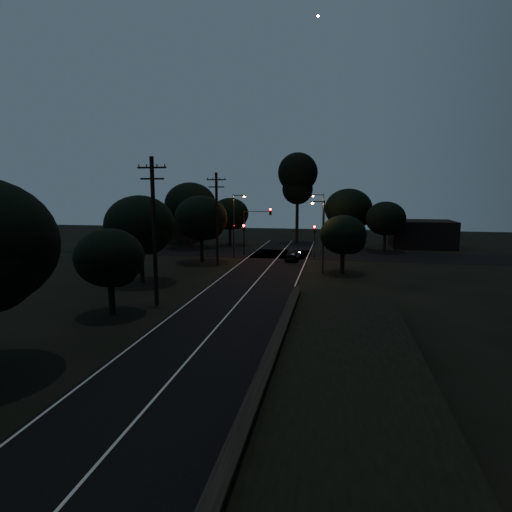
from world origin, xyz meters
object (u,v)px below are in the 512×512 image
(tall_pine, at_px, (298,178))
(signal_mast, at_px, (257,223))
(streetlight_a, at_px, (235,221))
(utility_pole_mid, at_px, (154,229))
(signal_right, at_px, (315,235))
(utility_pole_far, at_px, (217,218))
(streetlight_b, at_px, (322,219))
(streetlight_c, at_px, (322,231))
(car, at_px, (293,255))
(signal_left, at_px, (244,234))

(tall_pine, height_order, signal_mast, tall_pine)
(signal_mast, height_order, streetlight_a, streetlight_a)
(utility_pole_mid, bearing_deg, signal_right, 67.01)
(utility_pole_far, height_order, signal_right, utility_pole_far)
(streetlight_b, xyz_separation_m, streetlight_c, (0.52, -14.00, -0.29))
(streetlight_c, height_order, car, streetlight_c)
(utility_pole_far, bearing_deg, signal_left, 80.06)
(tall_pine, height_order, streetlight_b, tall_pine)
(utility_pole_far, height_order, signal_left, utility_pole_far)
(streetlight_c, bearing_deg, streetlight_a, 144.31)
(signal_right, relative_size, car, 1.01)
(utility_pole_mid, relative_size, streetlight_a, 1.38)
(utility_pole_far, distance_m, streetlight_c, 12.05)
(signal_left, relative_size, streetlight_c, 0.55)
(signal_left, height_order, streetlight_c, streetlight_c)
(car, bearing_deg, streetlight_c, 118.19)
(streetlight_c, bearing_deg, signal_mast, 131.19)
(signal_right, distance_m, streetlight_a, 10.26)
(streetlight_b, height_order, car, streetlight_b)
(utility_pole_mid, relative_size, utility_pole_far, 1.05)
(utility_pole_mid, distance_m, signal_left, 25.19)
(streetlight_a, relative_size, car, 1.98)
(signal_left, bearing_deg, utility_pole_far, -99.94)
(streetlight_b, relative_size, streetlight_c, 1.07)
(utility_pole_mid, relative_size, signal_mast, 1.76)
(streetlight_b, bearing_deg, signal_mast, -154.01)
(streetlight_b, bearing_deg, utility_pole_mid, -111.30)
(tall_pine, xyz_separation_m, signal_right, (3.60, -15.01, -7.59))
(signal_right, bearing_deg, signal_mast, 179.97)
(signal_mast, bearing_deg, utility_pole_mid, -97.04)
(signal_right, relative_size, streetlight_c, 0.55)
(signal_left, bearing_deg, streetlight_b, 22.05)
(streetlight_a, xyz_separation_m, streetlight_b, (10.61, 6.00, 0.00))
(signal_right, bearing_deg, utility_pole_far, -143.00)
(signal_right, distance_m, car, 4.33)
(utility_pole_far, xyz_separation_m, streetlight_b, (11.31, 12.00, -0.85))
(streetlight_a, relative_size, streetlight_b, 1.00)
(tall_pine, xyz_separation_m, streetlight_c, (4.83, -25.00, -6.07))
(tall_pine, relative_size, signal_left, 3.53)
(signal_mast, bearing_deg, car, -29.46)
(tall_pine, bearing_deg, utility_pole_far, -106.93)
(signal_left, bearing_deg, tall_pine, 69.54)
(signal_left, distance_m, signal_right, 9.20)
(signal_mast, distance_m, streetlight_a, 3.13)
(signal_mast, relative_size, streetlight_a, 0.78)
(utility_pole_mid, height_order, streetlight_a, utility_pole_mid)
(signal_right, relative_size, signal_mast, 0.66)
(streetlight_c, relative_size, car, 1.85)
(utility_pole_mid, bearing_deg, car, 69.78)
(signal_mast, xyz_separation_m, streetlight_c, (8.74, -9.99, 0.01))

